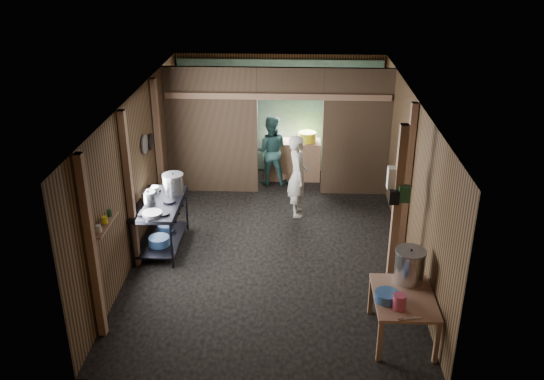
{
  "coord_description": "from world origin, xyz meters",
  "views": [
    {
      "loc": [
        0.4,
        -8.93,
        5.0
      ],
      "look_at": [
        0.0,
        -0.2,
        1.1
      ],
      "focal_mm": 38.58,
      "sensor_mm": 36.0,
      "label": 1
    }
  ],
  "objects_px": {
    "gas_range": "(161,225)",
    "stove_pot_large": "(173,184)",
    "yellow_tub": "(307,137)",
    "cook": "(298,176)",
    "stock_pot": "(409,266)",
    "prep_table": "(402,316)",
    "pink_bucket": "(399,302)"
  },
  "relations": [
    {
      "from": "stove_pot_large",
      "to": "pink_bucket",
      "type": "height_order",
      "value": "stove_pot_large"
    },
    {
      "from": "prep_table",
      "to": "pink_bucket",
      "type": "bearing_deg",
      "value": -112.34
    },
    {
      "from": "prep_table",
      "to": "yellow_tub",
      "type": "xyz_separation_m",
      "value": [
        -1.22,
        5.43,
        0.63
      ]
    },
    {
      "from": "prep_table",
      "to": "pink_bucket",
      "type": "distance_m",
      "value": 0.51
    },
    {
      "from": "prep_table",
      "to": "stove_pot_large",
      "type": "height_order",
      "value": "stove_pot_large"
    },
    {
      "from": "gas_range",
      "to": "stove_pot_large",
      "type": "relative_size",
      "value": 4.01
    },
    {
      "from": "gas_range",
      "to": "yellow_tub",
      "type": "height_order",
      "value": "yellow_tub"
    },
    {
      "from": "prep_table",
      "to": "stove_pot_large",
      "type": "distance_m",
      "value": 4.47
    },
    {
      "from": "gas_range",
      "to": "stove_pot_large",
      "type": "bearing_deg",
      "value": 66.31
    },
    {
      "from": "pink_bucket",
      "to": "cook",
      "type": "bearing_deg",
      "value": 108.3
    },
    {
      "from": "gas_range",
      "to": "pink_bucket",
      "type": "relative_size",
      "value": 7.29
    },
    {
      "from": "prep_table",
      "to": "yellow_tub",
      "type": "bearing_deg",
      "value": 102.64
    },
    {
      "from": "pink_bucket",
      "to": "prep_table",
      "type": "bearing_deg",
      "value": 67.66
    },
    {
      "from": "stock_pot",
      "to": "cook",
      "type": "relative_size",
      "value": 0.31
    },
    {
      "from": "stove_pot_large",
      "to": "pink_bucket",
      "type": "bearing_deg",
      "value": -40.27
    },
    {
      "from": "yellow_tub",
      "to": "stove_pot_large",
      "type": "bearing_deg",
      "value": -129.68
    },
    {
      "from": "stove_pot_large",
      "to": "yellow_tub",
      "type": "height_order",
      "value": "stove_pot_large"
    },
    {
      "from": "gas_range",
      "to": "pink_bucket",
      "type": "distance_m",
      "value": 4.4
    },
    {
      "from": "stove_pot_large",
      "to": "pink_bucket",
      "type": "xyz_separation_m",
      "value": [
        3.43,
        -2.9,
        -0.28
      ]
    },
    {
      "from": "stock_pot",
      "to": "pink_bucket",
      "type": "bearing_deg",
      "value": -108.95
    },
    {
      "from": "stove_pot_large",
      "to": "prep_table",
      "type": "bearing_deg",
      "value": -36.61
    },
    {
      "from": "yellow_tub",
      "to": "gas_range",
      "type": "bearing_deg",
      "value": -128.03
    },
    {
      "from": "stove_pot_large",
      "to": "cook",
      "type": "distance_m",
      "value": 2.37
    },
    {
      "from": "stove_pot_large",
      "to": "cook",
      "type": "bearing_deg",
      "value": 25.59
    },
    {
      "from": "yellow_tub",
      "to": "cook",
      "type": "distance_m",
      "value": 1.8
    },
    {
      "from": "stock_pot",
      "to": "cook",
      "type": "bearing_deg",
      "value": 114.88
    },
    {
      "from": "stock_pot",
      "to": "prep_table",
      "type": "bearing_deg",
      "value": -106.37
    },
    {
      "from": "pink_bucket",
      "to": "cook",
      "type": "height_order",
      "value": "cook"
    },
    {
      "from": "stock_pot",
      "to": "stove_pot_large",
      "type": "bearing_deg",
      "value": 148.26
    },
    {
      "from": "prep_table",
      "to": "stove_pot_large",
      "type": "relative_size",
      "value": 2.98
    },
    {
      "from": "stove_pot_large",
      "to": "gas_range",
      "type": "bearing_deg",
      "value": -113.69
    },
    {
      "from": "prep_table",
      "to": "cook",
      "type": "relative_size",
      "value": 0.68
    }
  ]
}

